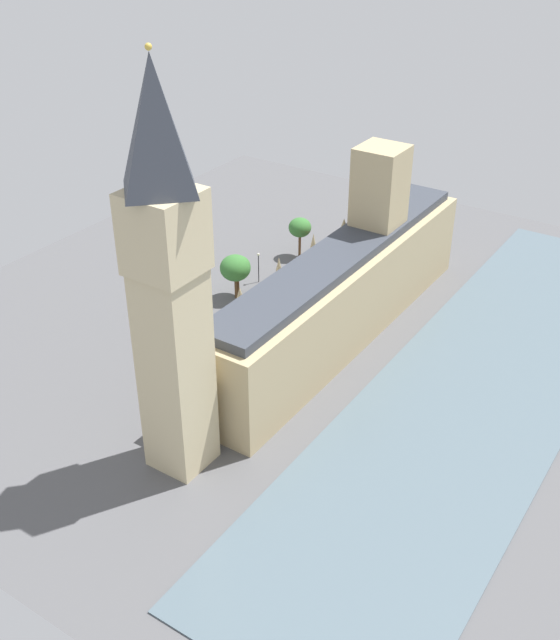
{
  "coord_description": "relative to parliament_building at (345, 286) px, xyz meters",
  "views": [
    {
      "loc": [
        -57.94,
        102.95,
        73.07
      ],
      "look_at": [
        1.0,
        14.48,
        9.4
      ],
      "focal_mm": 42.79,
      "sensor_mm": 36.0,
      "label": 1
    }
  ],
  "objects": [
    {
      "name": "ground_plane",
      "position": [
        1.99,
        1.57,
        -9.33
      ],
      "size": [
        141.65,
        141.65,
        0.0
      ],
      "primitive_type": "plane",
      "color": "#565659"
    },
    {
      "name": "river_thames",
      "position": [
        -27.16,
        1.57,
        -9.2
      ],
      "size": [
        30.76,
        127.48,
        0.25
      ],
      "primitive_type": "cube",
      "color": "slate",
      "rests_on": "ground"
    },
    {
      "name": "parliament_building",
      "position": [
        0.0,
        0.0,
        0.0
      ],
      "size": [
        12.4,
        71.65,
        31.45
      ],
      "color": "tan",
      "rests_on": "ground"
    },
    {
      "name": "clock_tower",
      "position": [
        1.7,
        42.91,
        20.2
      ],
      "size": [
        8.56,
        8.56,
        57.06
      ],
      "color": "#CCBA8E",
      "rests_on": "ground"
    },
    {
      "name": "double_decker_bus_near_tower",
      "position": [
        13.97,
        -22.85,
        -6.69
      ],
      "size": [
        2.66,
        10.5,
        4.75
      ],
      "rotation": [
        0.0,
        0.0,
        3.14
      ],
      "color": "#B20C0F",
      "rests_on": "ground"
    },
    {
      "name": "car_blue_trailing",
      "position": [
        14.46,
        -6.4,
        -8.44
      ],
      "size": [
        2.18,
        4.73,
        1.74
      ],
      "rotation": [
        0.0,
        0.0,
        3.05
      ],
      "color": "navy",
      "rests_on": "ground"
    },
    {
      "name": "car_silver_by_river_gate",
      "position": [
        14.53,
        5.93,
        -8.44
      ],
      "size": [
        1.9,
        4.33,
        1.74
      ],
      "rotation": [
        0.0,
        0.0,
        3.12
      ],
      "color": "#B7B7BC",
      "rests_on": "ground"
    },
    {
      "name": "car_dark_green_far_end",
      "position": [
        14.01,
        27.92,
        -8.44
      ],
      "size": [
        2.05,
        4.66,
        1.74
      ],
      "rotation": [
        0.0,
        0.0,
        3.07
      ],
      "color": "#19472D",
      "rests_on": "ground"
    },
    {
      "name": "pedestrian_midblock",
      "position": [
        7.58,
        33.54,
        -8.65
      ],
      "size": [
        0.48,
        0.58,
        1.5
      ],
      "rotation": [
        0.0,
        0.0,
        0.17
      ],
      "color": "black",
      "rests_on": "ground"
    },
    {
      "name": "pedestrian_opposite_hall",
      "position": [
        7.98,
        -19.69,
        -8.6
      ],
      "size": [
        0.66,
        0.68,
        1.62
      ],
      "rotation": [
        0.0,
        0.0,
        5.57
      ],
      "color": "gray",
      "rests_on": "ground"
    },
    {
      "name": "pedestrian_under_trees",
      "position": [
        8.49,
        -21.32,
        -8.64
      ],
      "size": [
        0.58,
        0.48,
        1.53
      ],
      "rotation": [
        0.0,
        0.0,
        4.85
      ],
      "color": "#336B60",
      "rests_on": "ground"
    },
    {
      "name": "plane_tree_corner",
      "position": [
        23.23,
        -21.99,
        -2.68
      ],
      "size": [
        4.87,
        4.87,
        8.78
      ],
      "color": "brown",
      "rests_on": "ground"
    },
    {
      "name": "plane_tree_kerbside",
      "position": [
        23.75,
        -0.24,
        -2.97
      ],
      "size": [
        5.15,
        5.15,
        8.6
      ],
      "color": "brown",
      "rests_on": "ground"
    },
    {
      "name": "plane_tree_leading",
      "position": [
        23.64,
        0.56,
        -2.86
      ],
      "size": [
        5.95,
        5.95,
        9.03
      ],
      "color": "brown",
      "rests_on": "ground"
    },
    {
      "name": "street_lamp_slot_10",
      "position": [
        23.7,
        -7.24,
        -4.82
      ],
      "size": [
        0.56,
        0.56,
        6.48
      ],
      "color": "black",
      "rests_on": "ground"
    },
    {
      "name": "street_lamp_slot_11",
      "position": [
        23.31,
        19.06,
        -4.64
      ],
      "size": [
        0.56,
        0.56,
        6.78
      ],
      "color": "black",
      "rests_on": "ground"
    }
  ]
}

